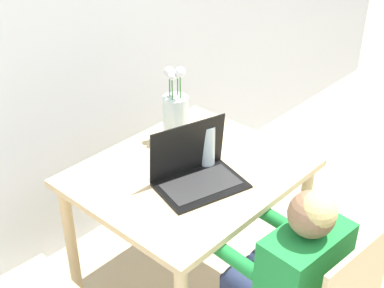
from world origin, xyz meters
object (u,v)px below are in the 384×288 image
(flower_vase, at_px, (175,113))
(person_seated, at_px, (290,269))
(water_bottle, at_px, (207,145))
(laptop, at_px, (195,170))

(flower_vase, bearing_deg, person_seated, -108.45)
(water_bottle, bearing_deg, person_seated, -108.78)
(person_seated, height_order, laptop, person_seated)
(flower_vase, distance_m, water_bottle, 0.28)
(water_bottle, bearing_deg, flower_vase, 72.23)
(person_seated, relative_size, laptop, 2.48)
(laptop, distance_m, water_bottle, 0.14)
(person_seated, xyz_separation_m, water_bottle, (0.19, 0.56, 0.21))
(laptop, xyz_separation_m, flower_vase, (0.21, 0.31, 0.07))
(laptop, bearing_deg, person_seated, -81.08)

